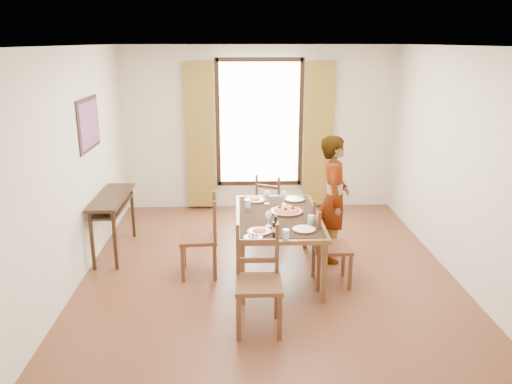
{
  "coord_description": "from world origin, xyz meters",
  "views": [
    {
      "loc": [
        -0.36,
        -5.73,
        2.75
      ],
      "look_at": [
        -0.14,
        0.04,
        1.0
      ],
      "focal_mm": 35.0,
      "sensor_mm": 36.0,
      "label": 1
    }
  ],
  "objects_px": {
    "console_table": "(112,204)",
    "man": "(334,199)",
    "dining_table": "(278,220)"
  },
  "relations": [
    {
      "from": "console_table",
      "to": "dining_table",
      "type": "bearing_deg",
      "value": -18.31
    },
    {
      "from": "console_table",
      "to": "dining_table",
      "type": "distance_m",
      "value": 2.26
    },
    {
      "from": "console_table",
      "to": "man",
      "type": "bearing_deg",
      "value": -6.21
    },
    {
      "from": "dining_table",
      "to": "man",
      "type": "xyz_separation_m",
      "value": [
        0.74,
        0.4,
        0.13
      ]
    },
    {
      "from": "console_table",
      "to": "dining_table",
      "type": "relative_size",
      "value": 0.74
    },
    {
      "from": "console_table",
      "to": "man",
      "type": "height_order",
      "value": "man"
    },
    {
      "from": "console_table",
      "to": "dining_table",
      "type": "xyz_separation_m",
      "value": [
        2.14,
        -0.71,
        0.01
      ]
    },
    {
      "from": "man",
      "to": "console_table",
      "type": "bearing_deg",
      "value": 94.21
    },
    {
      "from": "dining_table",
      "to": "console_table",
      "type": "bearing_deg",
      "value": 161.69
    },
    {
      "from": "console_table",
      "to": "man",
      "type": "relative_size",
      "value": 0.73
    }
  ]
}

